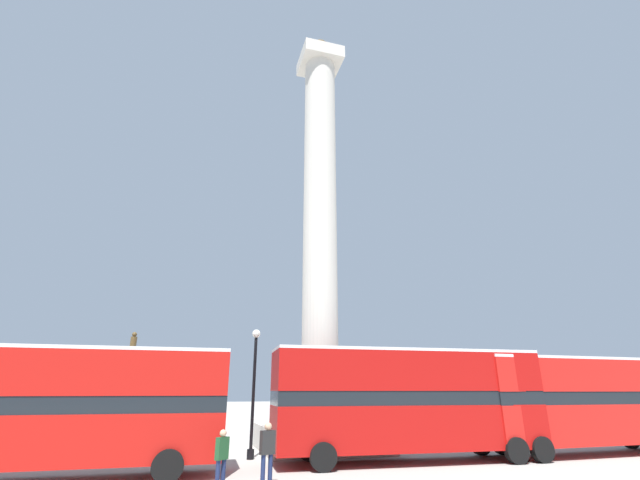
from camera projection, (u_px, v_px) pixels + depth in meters
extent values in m
plane|color=#ADA89E|center=(320.00, 451.00, 20.91)|extent=(200.00, 200.00, 0.00)
cube|color=beige|center=(320.00, 438.00, 21.10)|extent=(5.79, 5.79, 1.15)
cube|color=beige|center=(320.00, 413.00, 21.49)|extent=(4.17, 4.17, 1.15)
cylinder|color=beige|center=(320.00, 210.00, 25.17)|extent=(1.96, 1.96, 20.99)
cube|color=beige|center=(320.00, 61.00, 28.81)|extent=(2.64, 2.64, 0.90)
sphere|color=brown|center=(320.00, 49.00, 29.16)|extent=(1.20, 1.20, 1.20)
cube|color=#B7140F|center=(45.00, 439.00, 14.02)|extent=(11.57, 2.78, 1.56)
cube|color=black|center=(51.00, 404.00, 14.38)|extent=(11.57, 2.73, 0.55)
cube|color=#B7140F|center=(57.00, 373.00, 14.71)|extent=(11.57, 2.78, 1.47)
cube|color=silver|center=(62.00, 349.00, 14.97)|extent=(11.57, 2.78, 0.12)
cylinder|color=black|center=(173.00, 456.00, 15.81)|extent=(1.01, 0.33, 1.00)
cylinder|color=black|center=(168.00, 466.00, 13.61)|extent=(1.01, 0.33, 1.00)
cube|color=red|center=(587.00, 423.00, 19.88)|extent=(11.09, 2.52, 1.68)
cube|color=black|center=(582.00, 398.00, 20.25)|extent=(11.09, 2.47, 0.55)
cube|color=red|center=(578.00, 376.00, 20.58)|extent=(11.09, 2.52, 1.41)
cube|color=silver|center=(575.00, 359.00, 20.83)|extent=(11.09, 2.52, 0.12)
cylinder|color=black|center=(630.00, 438.00, 21.76)|extent=(1.00, 0.31, 1.00)
cylinder|color=black|center=(502.00, 443.00, 19.66)|extent=(1.00, 0.31, 1.00)
cylinder|color=black|center=(542.00, 449.00, 17.45)|extent=(1.00, 0.31, 1.00)
cube|color=#A80F0C|center=(409.00, 427.00, 17.79)|extent=(11.54, 3.28, 1.71)
cube|color=black|center=(407.00, 398.00, 18.16)|extent=(11.54, 3.23, 0.55)
cube|color=#A80F0C|center=(406.00, 372.00, 18.52)|extent=(11.54, 3.28, 1.57)
cube|color=silver|center=(405.00, 352.00, 18.80)|extent=(11.54, 3.28, 0.12)
cylinder|color=black|center=(480.00, 443.00, 19.52)|extent=(1.02, 0.36, 1.00)
cylinder|color=black|center=(517.00, 450.00, 17.15)|extent=(1.02, 0.36, 1.00)
cylinder|color=black|center=(309.00, 448.00, 17.86)|extent=(1.02, 0.36, 1.00)
cylinder|color=black|center=(323.00, 457.00, 15.49)|extent=(1.02, 0.36, 1.00)
cube|color=beige|center=(123.00, 416.00, 24.03)|extent=(3.23, 2.65, 2.84)
ellipsoid|color=brown|center=(131.00, 362.00, 25.02)|extent=(2.39, 1.55, 1.04)
cone|color=brown|center=(150.00, 353.00, 25.21)|extent=(1.12, 0.80, 1.10)
cylinder|color=brown|center=(133.00, 345.00, 25.34)|extent=(0.36, 0.36, 0.90)
sphere|color=brown|center=(135.00, 334.00, 25.54)|extent=(0.28, 0.28, 0.28)
cylinder|color=brown|center=(142.00, 380.00, 24.97)|extent=(0.20, 0.20, 1.02)
cylinder|color=brown|center=(139.00, 380.00, 24.43)|extent=(0.20, 0.20, 1.02)
cylinder|color=brown|center=(118.00, 380.00, 24.92)|extent=(0.20, 0.20, 1.02)
cylinder|color=brown|center=(114.00, 380.00, 24.38)|extent=(0.20, 0.20, 1.02)
cylinder|color=black|center=(250.00, 454.00, 18.26)|extent=(0.31, 0.31, 0.40)
cylinder|color=black|center=(253.00, 396.00, 19.04)|extent=(0.14, 0.14, 5.09)
sphere|color=white|center=(256.00, 334.00, 19.95)|extent=(0.38, 0.38, 0.38)
cylinder|color=#192347|center=(218.00, 475.00, 12.68)|extent=(0.14, 0.14, 0.80)
cylinder|color=#192347|center=(223.00, 474.00, 12.87)|extent=(0.14, 0.14, 0.80)
cube|color=#1E4C28|center=(222.00, 448.00, 13.01)|extent=(0.43, 0.42, 0.63)
sphere|color=tan|center=(223.00, 433.00, 13.15)|extent=(0.22, 0.22, 0.22)
cylinder|color=#192347|center=(263.00, 471.00, 13.16)|extent=(0.14, 0.14, 0.88)
cylinder|color=#192347|center=(270.00, 470.00, 13.31)|extent=(0.14, 0.14, 0.88)
cube|color=black|center=(268.00, 442.00, 13.50)|extent=(0.51, 0.34, 0.70)
sphere|color=tan|center=(268.00, 426.00, 13.65)|extent=(0.24, 0.24, 0.24)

